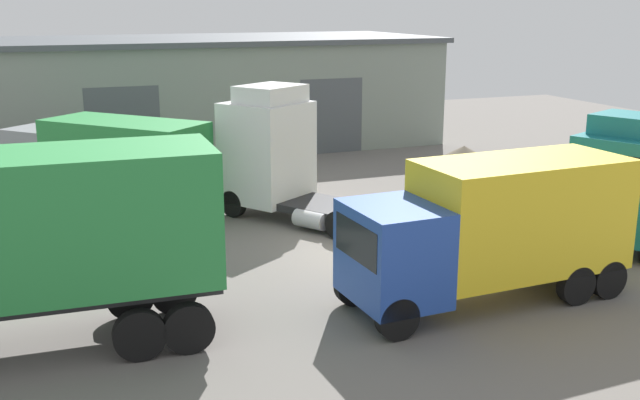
{
  "coord_description": "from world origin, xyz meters",
  "views": [
    {
      "loc": [
        -8.73,
        -19.2,
        7.07
      ],
      "look_at": [
        -1.14,
        0.13,
        1.6
      ],
      "focal_mm": 42.0,
      "sensor_mm": 36.0,
      "label": 1
    }
  ],
  "objects": [
    {
      "name": "tractor_unit_white",
      "position": [
        -1.01,
        4.51,
        2.09
      ],
      "size": [
        5.53,
        6.69,
        4.43
      ],
      "rotation": [
        0.0,
        0.0,
        2.14
      ],
      "color": "silver",
      "rests_on": "ground_plane"
    },
    {
      "name": "tractor_unit_teal",
      "position": [
        7.75,
        -2.59,
        1.86
      ],
      "size": [
        7.18,
        5.04,
        3.99
      ],
      "rotation": [
        0.0,
        0.0,
        -2.72
      ],
      "color": "#197075",
      "rests_on": "ground_plane"
    },
    {
      "name": "traffic_cone",
      "position": [
        3.59,
        -0.62,
        0.25
      ],
      "size": [
        0.4,
        0.4,
        0.55
      ],
      "color": "black",
      "rests_on": "ground_plane"
    },
    {
      "name": "box_truck_grey",
      "position": [
        -6.3,
        7.6,
        1.82
      ],
      "size": [
        6.91,
        7.24,
        3.17
      ],
      "rotation": [
        0.0,
        0.0,
        2.31
      ],
      "color": "gray",
      "rests_on": "ground_plane"
    },
    {
      "name": "warehouse_building",
      "position": [
        0.0,
        18.82,
        2.71
      ],
      "size": [
        22.76,
        10.15,
        5.41
      ],
      "color": "gray",
      "rests_on": "ground_plane"
    },
    {
      "name": "box_truck_blue",
      "position": [
        1.41,
        -4.72,
        1.92
      ],
      "size": [
        7.12,
        2.67,
        3.46
      ],
      "rotation": [
        0.0,
        0.0,
        -3.1
      ],
      "color": "#2347A3",
      "rests_on": "ground_plane"
    },
    {
      "name": "ground_plane",
      "position": [
        0.0,
        0.0,
        0.0
      ],
      "size": [
        60.0,
        60.0,
        0.0
      ],
      "primitive_type": "plane",
      "color": "slate"
    },
    {
      "name": "gravel_pile",
      "position": [
        8.53,
        7.86,
        0.58
      ],
      "size": [
        4.33,
        4.33,
        1.17
      ],
      "color": "#665B4C",
      "rests_on": "ground_plane"
    }
  ]
}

